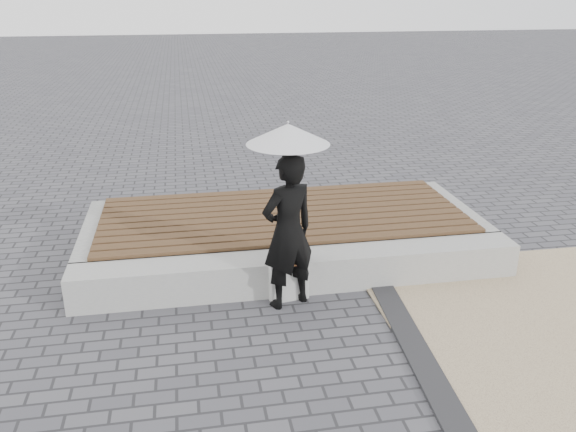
# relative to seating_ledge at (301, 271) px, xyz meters

# --- Properties ---
(ground) EXTENTS (80.00, 80.00, 0.00)m
(ground) POSITION_rel_seating_ledge_xyz_m (0.00, -1.60, -0.20)
(ground) COLOR #4C4C51
(ground) RESTS_ON ground
(edging_band) EXTENTS (0.61, 5.20, 0.04)m
(edging_band) POSITION_rel_seating_ledge_xyz_m (0.75, -2.10, -0.18)
(edging_band) COLOR #28282A
(edging_band) RESTS_ON ground
(seating_ledge) EXTENTS (5.00, 0.45, 0.40)m
(seating_ledge) POSITION_rel_seating_ledge_xyz_m (0.00, 0.00, 0.00)
(seating_ledge) COLOR #ADADA7
(seating_ledge) RESTS_ON ground
(timber_platform) EXTENTS (5.00, 2.00, 0.40)m
(timber_platform) POSITION_rel_seating_ledge_xyz_m (0.00, 1.20, 0.00)
(timber_platform) COLOR #A8A9A4
(timber_platform) RESTS_ON ground
(timber_decking) EXTENTS (4.60, 2.00, 0.04)m
(timber_decking) POSITION_rel_seating_ledge_xyz_m (0.00, 1.20, 0.22)
(timber_decking) COLOR brown
(timber_decking) RESTS_ON timber_platform
(woman) EXTENTS (0.71, 0.60, 1.65)m
(woman) POSITION_rel_seating_ledge_xyz_m (-0.21, -0.34, 0.63)
(woman) COLOR black
(woman) RESTS_ON ground
(parasol) EXTENTS (0.81, 0.81, 1.04)m
(parasol) POSITION_rel_seating_ledge_xyz_m (-0.21, -0.34, 1.64)
(parasol) COLOR #B5B5BA
(parasol) RESTS_ON ground
(handbag) EXTENTS (0.33, 0.18, 0.22)m
(handbag) POSITION_rel_seating_ledge_xyz_m (-0.14, -0.14, 0.31)
(handbag) COLOR black
(handbag) RESTS_ON seating_ledge
(canvas_tote) EXTENTS (0.44, 0.24, 0.44)m
(canvas_tote) POSITION_rel_seating_ledge_xyz_m (-0.19, -0.22, 0.02)
(canvas_tote) COLOR silver
(canvas_tote) RESTS_ON ground
(magazine) EXTENTS (0.34, 0.29, 0.01)m
(magazine) POSITION_rel_seating_ledge_xyz_m (-0.19, -0.27, 0.25)
(magazine) COLOR #CA2A42
(magazine) RESTS_ON canvas_tote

